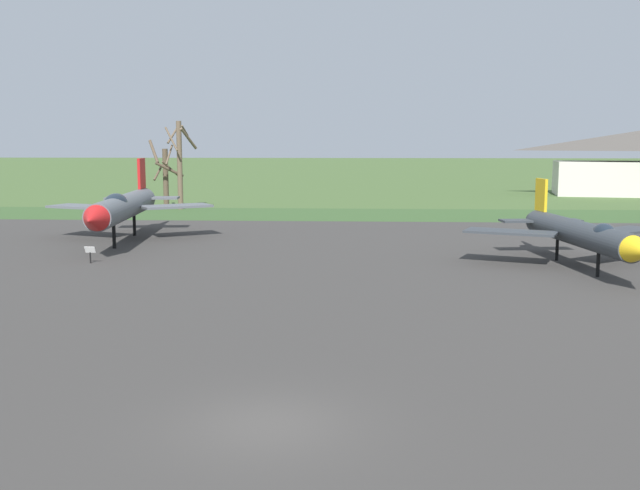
# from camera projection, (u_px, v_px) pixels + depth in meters

# --- Properties ---
(ground_plane) EXTENTS (600.00, 600.00, 0.00)m
(ground_plane) POSITION_uv_depth(u_px,v_px,m) (268.00, 426.00, 17.43)
(ground_plane) COLOR #425B2D
(asphalt_apron) EXTENTS (97.71, 56.53, 0.05)m
(asphalt_apron) POSITION_uv_depth(u_px,v_px,m) (314.00, 286.00, 34.20)
(asphalt_apron) COLOR #383533
(asphalt_apron) RESTS_ON ground
(grass_verge_strip) EXTENTS (157.71, 12.00, 0.06)m
(grass_verge_strip) POSITION_uv_depth(u_px,v_px,m) (338.00, 215.00, 68.07)
(grass_verge_strip) COLOR #355228
(grass_verge_strip) RESTS_ON ground
(jet_fighter_front_left) EXTENTS (11.61, 17.25, 5.53)m
(jet_fighter_front_left) POSITION_uv_depth(u_px,v_px,m) (123.00, 207.00, 48.85)
(jet_fighter_front_left) COLOR #565B60
(jet_fighter_front_left) RESTS_ON ground
(info_placard_front_left) EXTENTS (0.58, 0.22, 0.99)m
(info_placard_front_left) POSITION_uv_depth(u_px,v_px,m) (90.00, 253.00, 40.55)
(info_placard_front_left) COLOR black
(info_placard_front_left) RESTS_ON ground
(jet_fighter_rear_left) EXTENTS (11.36, 14.22, 4.57)m
(jet_fighter_rear_left) POSITION_uv_depth(u_px,v_px,m) (580.00, 233.00, 38.45)
(jet_fighter_rear_left) COLOR #33383D
(jet_fighter_rear_left) RESTS_ON ground
(bare_tree_left_of_center) EXTENTS (3.82, 3.16, 6.99)m
(bare_tree_left_of_center) POSITION_uv_depth(u_px,v_px,m) (165.00, 174.00, 74.21)
(bare_tree_left_of_center) COLOR brown
(bare_tree_left_of_center) RESTS_ON ground
(bare_tree_center) EXTENTS (3.11, 2.83, 8.82)m
(bare_tree_center) POSITION_uv_depth(u_px,v_px,m) (180.00, 161.00, 72.65)
(bare_tree_center) COLOR brown
(bare_tree_center) RESTS_ON ground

